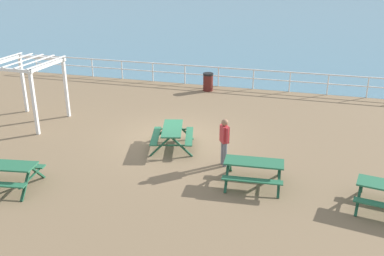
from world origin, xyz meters
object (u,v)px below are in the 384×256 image
object	(u,v)px
picnic_table_near_left	(6,170)
lattice_pergola	(26,77)
litter_bin	(208,82)
visitor	(224,139)
picnic_table_mid_centre	(254,167)
picnic_table_far_left	(172,133)

from	to	relation	value
picnic_table_near_left	lattice_pergola	world-z (taller)	lattice_pergola
picnic_table_near_left	litter_bin	world-z (taller)	litter_bin
visitor	litter_bin	size ratio (longest dim) A/B	1.75
picnic_table_near_left	lattice_pergola	size ratio (longest dim) A/B	0.75
picnic_table_near_left	picnic_table_mid_centre	bearing A→B (deg)	8.79
visitor	picnic_table_far_left	bearing A→B (deg)	122.39
picnic_table_near_left	visitor	bearing A→B (deg)	20.04
litter_bin	lattice_pergola	bearing A→B (deg)	-132.33
picnic_table_far_left	visitor	bearing A→B (deg)	-128.16
lattice_pergola	litter_bin	bearing A→B (deg)	49.19
lattice_pergola	litter_bin	world-z (taller)	lattice_pergola
picnic_table_near_left	visitor	size ratio (longest dim) A/B	1.21
picnic_table_mid_centre	litter_bin	size ratio (longest dim) A/B	2.01
picnic_table_mid_centre	visitor	bearing A→B (deg)	133.59
lattice_pergola	picnic_table_near_left	bearing A→B (deg)	-59.99
picnic_table_mid_centre	litter_bin	bearing A→B (deg)	107.38
picnic_table_far_left	lattice_pergola	world-z (taller)	lattice_pergola
picnic_table_mid_centre	lattice_pergola	bearing A→B (deg)	159.52
picnic_table_near_left	picnic_table_far_left	size ratio (longest dim) A/B	0.95
picnic_table_near_left	picnic_table_mid_centre	size ratio (longest dim) A/B	1.05
picnic_table_mid_centre	visitor	size ratio (longest dim) A/B	1.15
picnic_table_mid_centre	litter_bin	xyz separation A→B (m)	(-3.84, 9.54, -0.10)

